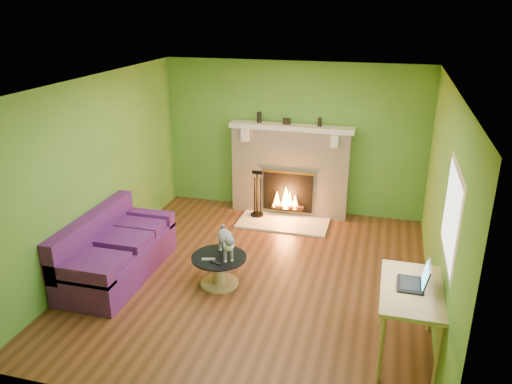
{
  "coord_description": "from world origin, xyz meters",
  "views": [
    {
      "loc": [
        1.56,
        -5.71,
        3.49
      ],
      "look_at": [
        -0.09,
        0.4,
        1.07
      ],
      "focal_mm": 35.0,
      "sensor_mm": 36.0,
      "label": 1
    }
  ],
  "objects_px": {
    "sofa": "(114,252)",
    "cat": "(226,241)",
    "desk": "(412,297)",
    "coffee_table": "(219,268)"
  },
  "relations": [
    {
      "from": "desk",
      "to": "cat",
      "type": "distance_m",
      "value": 2.43
    },
    {
      "from": "cat",
      "to": "sofa",
      "type": "bearing_deg",
      "value": 156.35
    },
    {
      "from": "sofa",
      "to": "coffee_table",
      "type": "distance_m",
      "value": 1.46
    },
    {
      "from": "desk",
      "to": "sofa",
      "type": "bearing_deg",
      "value": 169.73
    },
    {
      "from": "sofa",
      "to": "desk",
      "type": "height_order",
      "value": "sofa"
    },
    {
      "from": "desk",
      "to": "cat",
      "type": "relative_size",
      "value": 1.64
    },
    {
      "from": "sofa",
      "to": "desk",
      "type": "distance_m",
      "value": 3.89
    },
    {
      "from": "sofa",
      "to": "desk",
      "type": "bearing_deg",
      "value": -10.27
    },
    {
      "from": "coffee_table",
      "to": "cat",
      "type": "relative_size",
      "value": 1.09
    },
    {
      "from": "sofa",
      "to": "cat",
      "type": "bearing_deg",
      "value": 6.46
    }
  ]
}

